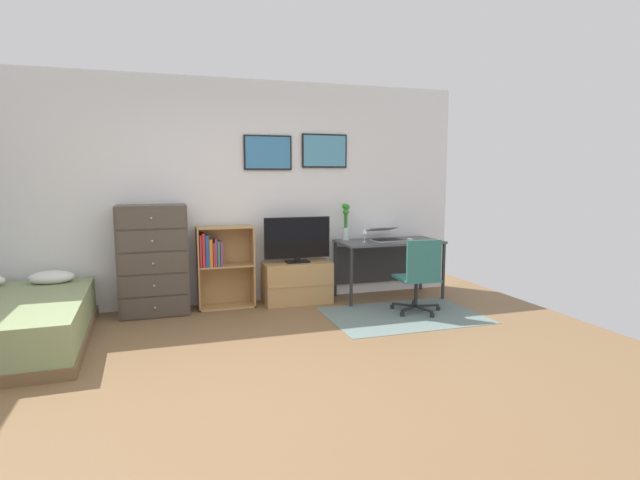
{
  "coord_description": "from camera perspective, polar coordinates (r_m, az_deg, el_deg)",
  "views": [
    {
      "loc": [
        -0.7,
        -3.66,
        1.57
      ],
      "look_at": [
        0.95,
        1.5,
        0.86
      ],
      "focal_mm": 27.98,
      "sensor_mm": 36.0,
      "label": 1
    }
  ],
  "objects": [
    {
      "name": "wall_back_with_posters",
      "position": [
        6.14,
        -11.06,
        5.33
      ],
      "size": [
        6.12,
        0.09,
        2.7
      ],
      "color": "white",
      "rests_on": "ground_plane"
    },
    {
      "name": "tv_stand",
      "position": [
        6.18,
        -2.63,
        -4.86
      ],
      "size": [
        0.82,
        0.41,
        0.51
      ],
      "color": "tan",
      "rests_on": "ground_plane"
    },
    {
      "name": "computer_mouse",
      "position": [
        6.43,
        10.24,
        0.07
      ],
      "size": [
        0.06,
        0.1,
        0.03
      ],
      "primitive_type": "ellipsoid",
      "color": "silver",
      "rests_on": "desk"
    },
    {
      "name": "area_rug",
      "position": [
        5.74,
        9.51,
        -8.46
      ],
      "size": [
        1.7,
        1.2,
        0.01
      ],
      "primitive_type": "cube",
      "color": "slate",
      "rests_on": "ground_plane"
    },
    {
      "name": "desk",
      "position": [
        6.49,
        7.59,
        -1.11
      ],
      "size": [
        1.31,
        0.63,
        0.74
      ],
      "color": "#4C4C4F",
      "rests_on": "ground_plane"
    },
    {
      "name": "wine_glass",
      "position": [
        6.21,
        5.12,
        1.0
      ],
      "size": [
        0.07,
        0.07,
        0.18
      ],
      "color": "silver",
      "rests_on": "desk"
    },
    {
      "name": "dresser",
      "position": [
        5.89,
        -18.53,
        -2.21
      ],
      "size": [
        0.75,
        0.46,
        1.24
      ],
      "color": "#4C4238",
      "rests_on": "ground_plane"
    },
    {
      "name": "bamboo_vase",
      "position": [
        6.37,
        2.96,
        2.15
      ],
      "size": [
        0.11,
        0.11,
        0.47
      ],
      "color": "silver",
      "rests_on": "desk"
    },
    {
      "name": "bookshelf",
      "position": [
        6.0,
        -11.37,
        -2.43
      ],
      "size": [
        0.66,
        0.3,
        0.97
      ],
      "color": "tan",
      "rests_on": "ground_plane"
    },
    {
      "name": "bed",
      "position": [
        5.41,
        -32.75,
        -8.14
      ],
      "size": [
        1.52,
        2.02,
        0.57
      ],
      "rotation": [
        0.0,
        0.0,
        0.03
      ],
      "color": "brown",
      "rests_on": "ground_plane"
    },
    {
      "name": "ground_plane",
      "position": [
        4.04,
        -6.54,
        -15.42
      ],
      "size": [
        7.2,
        7.2,
        0.0
      ],
      "primitive_type": "plane",
      "color": "brown"
    },
    {
      "name": "office_chair",
      "position": [
        5.74,
        11.32,
        -3.86
      ],
      "size": [
        0.57,
        0.58,
        0.86
      ],
      "rotation": [
        0.0,
        0.0,
        -0.11
      ],
      "color": "#232326",
      "rests_on": "ground_plane"
    },
    {
      "name": "television",
      "position": [
        6.07,
        -2.61,
        0.01
      ],
      "size": [
        0.82,
        0.16,
        0.56
      ],
      "color": "black",
      "rests_on": "tv_stand"
    },
    {
      "name": "laptop",
      "position": [
        6.44,
        7.42,
        0.58
      ],
      "size": [
        0.42,
        0.45,
        0.17
      ],
      "rotation": [
        0.0,
        0.0,
        0.09
      ],
      "color": "#B7B7BC",
      "rests_on": "desk"
    }
  ]
}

